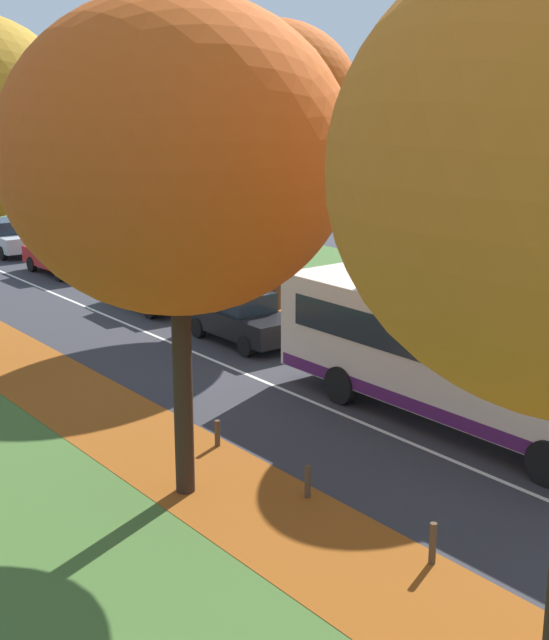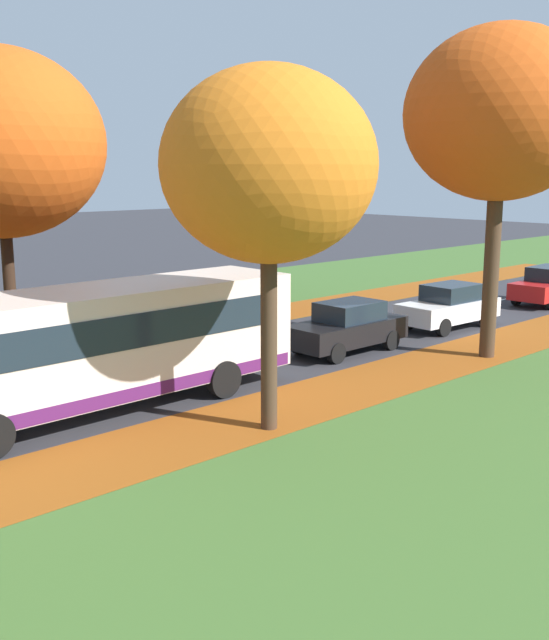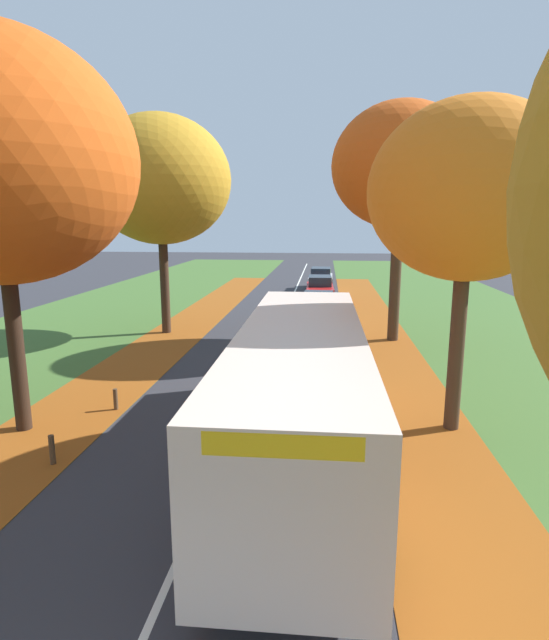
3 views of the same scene
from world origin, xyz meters
The scene contains 13 objects.
grass_verge_left centered at (-9.20, 20.00, 0.00)m, with size 12.00×90.00×0.01m, color #3D6028.
leaf_litter_left centered at (-4.60, 14.00, 0.01)m, with size 2.80×60.00×0.00m, color #8C4714.
leaf_litter_right centered at (4.60, 14.00, 0.01)m, with size 2.80×60.00×0.00m, color #8C4714.
road_centre_line centered at (0.00, 20.00, 0.00)m, with size 0.12×80.00×0.01m, color silver.
tree_left_near centered at (-5.27, 10.36, 6.50)m, with size 6.33×6.33×9.36m.
tree_left_mid centered at (-5.13, 21.43, 6.88)m, with size 6.26×6.26×9.71m.
tree_right_near centered at (5.43, 11.50, 5.79)m, with size 4.61×4.61×7.89m.
tree_right_mid centered at (5.19, 20.99, 7.32)m, with size 5.67×5.67×9.91m.
bollard_fifth centered at (-3.51, 11.84, 0.30)m, with size 0.12×0.12×0.60m, color #4C3823.
bus centered at (1.73, 9.37, 1.70)m, with size 2.73×10.42×2.98m.
car_black_lead centered at (1.78, 18.26, 0.81)m, with size 1.81×4.22×1.62m.
car_white_following centered at (1.86, 23.84, 0.81)m, with size 1.93×4.27×1.62m.
car_red_third_in_line centered at (1.88, 31.42, 0.81)m, with size 1.87×4.24×1.62m.
Camera 2 is at (17.22, 0.60, 5.69)m, focal length 42.00 mm.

